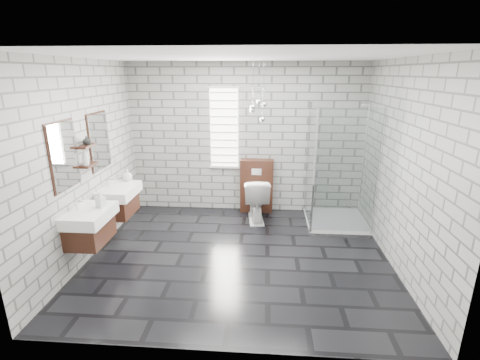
# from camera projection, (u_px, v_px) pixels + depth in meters

# --- Properties ---
(floor) EXTENTS (4.20, 3.60, 0.02)m
(floor) POSITION_uv_depth(u_px,v_px,m) (239.00, 256.00, 4.99)
(floor) COLOR black
(floor) RESTS_ON ground
(ceiling) EXTENTS (4.20, 3.60, 0.02)m
(ceiling) POSITION_uv_depth(u_px,v_px,m) (239.00, 55.00, 4.18)
(ceiling) COLOR white
(ceiling) RESTS_ON wall_back
(wall_back) EXTENTS (4.20, 0.02, 2.70)m
(wall_back) POSITION_uv_depth(u_px,v_px,m) (246.00, 139.00, 6.31)
(wall_back) COLOR #A0A19B
(wall_back) RESTS_ON floor
(wall_front) EXTENTS (4.20, 0.02, 2.70)m
(wall_front) POSITION_uv_depth(u_px,v_px,m) (222.00, 220.00, 2.86)
(wall_front) COLOR #A0A19B
(wall_front) RESTS_ON floor
(wall_left) EXTENTS (0.02, 3.60, 2.70)m
(wall_left) POSITION_uv_depth(u_px,v_px,m) (85.00, 162.00, 4.73)
(wall_left) COLOR #A0A19B
(wall_left) RESTS_ON floor
(wall_right) EXTENTS (0.02, 3.60, 2.70)m
(wall_right) POSITION_uv_depth(u_px,v_px,m) (403.00, 168.00, 4.44)
(wall_right) COLOR #A0A19B
(wall_right) RESTS_ON floor
(vanity_left) EXTENTS (0.47, 0.70, 1.57)m
(vanity_left) POSITION_uv_depth(u_px,v_px,m) (87.00, 217.00, 4.43)
(vanity_left) COLOR #3C1D12
(vanity_left) RESTS_ON wall_left
(vanity_right) EXTENTS (0.47, 0.70, 1.57)m
(vanity_right) POSITION_uv_depth(u_px,v_px,m) (117.00, 192.00, 5.31)
(vanity_right) COLOR #3C1D12
(vanity_right) RESTS_ON wall_left
(shelf_lower) EXTENTS (0.14, 0.30, 0.03)m
(shelf_lower) POSITION_uv_depth(u_px,v_px,m) (89.00, 165.00, 4.69)
(shelf_lower) COLOR #3C1D12
(shelf_lower) RESTS_ON wall_left
(shelf_upper) EXTENTS (0.14, 0.30, 0.03)m
(shelf_upper) POSITION_uv_depth(u_px,v_px,m) (86.00, 146.00, 4.61)
(shelf_upper) COLOR #3C1D12
(shelf_upper) RESTS_ON wall_left
(window) EXTENTS (0.56, 0.05, 1.48)m
(window) POSITION_uv_depth(u_px,v_px,m) (224.00, 128.00, 6.25)
(window) COLOR white
(window) RESTS_ON wall_back
(cistern_panel) EXTENTS (0.60, 0.20, 1.00)m
(cistern_panel) POSITION_uv_depth(u_px,v_px,m) (257.00, 186.00, 6.44)
(cistern_panel) COLOR #3C1D12
(cistern_panel) RESTS_ON floor
(flush_plate) EXTENTS (0.18, 0.01, 0.12)m
(flush_plate) POSITION_uv_depth(u_px,v_px,m) (257.00, 172.00, 6.25)
(flush_plate) COLOR silver
(flush_plate) RESTS_ON cistern_panel
(shower_enclosure) EXTENTS (1.00, 1.00, 2.03)m
(shower_enclosure) POSITION_uv_depth(u_px,v_px,m) (333.00, 197.00, 5.86)
(shower_enclosure) COLOR white
(shower_enclosure) RESTS_ON floor
(pendant_cluster) EXTENTS (0.28, 0.23, 0.96)m
(pendant_cluster) POSITION_uv_depth(u_px,v_px,m) (258.00, 107.00, 5.70)
(pendant_cluster) COLOR silver
(pendant_cluster) RESTS_ON ceiling
(toilet) EXTENTS (0.51, 0.80, 0.78)m
(toilet) POSITION_uv_depth(u_px,v_px,m) (256.00, 199.00, 6.10)
(toilet) COLOR white
(toilet) RESTS_ON floor
(soap_bottle_a) EXTENTS (0.12, 0.12, 0.21)m
(soap_bottle_a) POSITION_uv_depth(u_px,v_px,m) (100.00, 199.00, 4.46)
(soap_bottle_a) COLOR #B2B2B2
(soap_bottle_a) RESTS_ON vanity_left
(soap_bottle_b) EXTENTS (0.18, 0.18, 0.19)m
(soap_bottle_b) POSITION_uv_depth(u_px,v_px,m) (127.00, 175.00, 5.55)
(soap_bottle_b) COLOR #B2B2B2
(soap_bottle_b) RESTS_ON vanity_right
(soap_bottle_c) EXTENTS (0.11, 0.11, 0.22)m
(soap_bottle_c) POSITION_uv_depth(u_px,v_px,m) (85.00, 157.00, 4.57)
(soap_bottle_c) COLOR #B2B2B2
(soap_bottle_c) RESTS_ON shelf_lower
(vase) EXTENTS (0.12, 0.12, 0.12)m
(vase) POSITION_uv_depth(u_px,v_px,m) (87.00, 140.00, 4.60)
(vase) COLOR #B2B2B2
(vase) RESTS_ON shelf_upper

